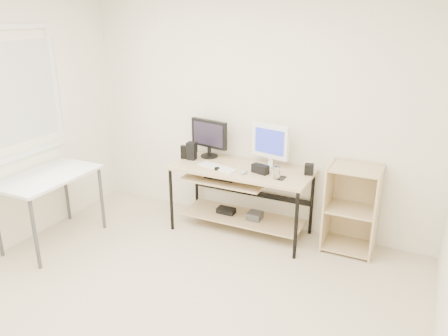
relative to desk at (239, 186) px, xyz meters
The scene contains 16 objects.
room 1.80m from the desk, 93.95° to the right, with size 4.01×4.01×2.62m.
desk is the anchor object (origin of this frame).
side_table 1.97m from the desk, 147.35° to the right, with size 0.60×1.00×0.75m.
shelf_unit 1.19m from the desk, ahead, with size 0.50×0.40×0.90m.
black_monitor 0.67m from the desk, 158.37° to the left, with size 0.47×0.20×0.43m.
white_imac 0.58m from the desk, 32.19° to the left, with size 0.43×0.14×0.46m.
keyboard 0.32m from the desk, 150.67° to the right, with size 0.45×0.12×0.02m, color white.
mouse 0.30m from the desk, 52.01° to the right, with size 0.06×0.10×0.03m, color #BCBCC2.
center_speaker 0.37m from the desk, 13.64° to the right, with size 0.18×0.08×0.09m, color black.
speaker_left 0.66m from the desk, behind, with size 0.11×0.11×0.20m.
speaker_right 0.78m from the desk, ahead, with size 0.09×0.09×0.11m, color black.
audio_controller 0.73m from the desk, behind, with size 0.08×0.05×0.15m, color black.
volume_puck 0.33m from the desk, 136.52° to the right, with size 0.06×0.06×0.02m, color black.
smartphone 0.57m from the desk, 12.93° to the right, with size 0.06×0.12×0.01m, color black.
coaster 0.54m from the desk, 16.80° to the right, with size 0.08×0.08×0.01m, color olive.
drinking_glass 0.56m from the desk, 16.80° to the right, with size 0.06×0.06×0.12m, color white.
Camera 1 is at (1.73, -2.33, 2.31)m, focal length 35.00 mm.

